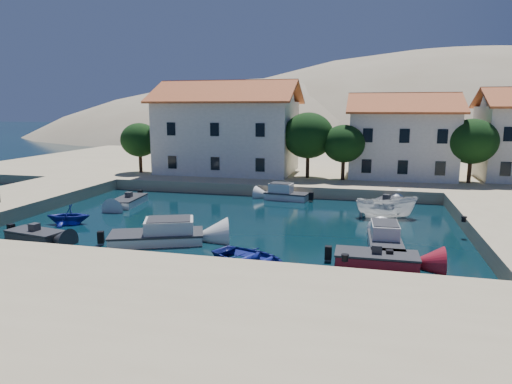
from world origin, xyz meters
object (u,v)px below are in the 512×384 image
at_px(building_left, 228,126).
at_px(cabin_cruiser_east, 385,242).
at_px(cabin_cruiser_south, 157,235).
at_px(building_mid, 402,135).
at_px(boat_east, 386,217).
at_px(rowboat_south, 251,265).

distance_m(building_left, cabin_cruiser_east, 27.52).
distance_m(cabin_cruiser_south, cabin_cruiser_east, 13.25).
distance_m(building_mid, cabin_cruiser_east, 23.32).
bearing_deg(building_mid, boat_east, -96.67).
height_order(rowboat_south, cabin_cruiser_east, cabin_cruiser_east).
distance_m(cabin_cruiser_south, rowboat_south, 6.87).
bearing_deg(rowboat_south, building_mid, 7.77).
xyz_separation_m(building_mid, cabin_cruiser_east, (-2.04, -22.74, -4.75)).
xyz_separation_m(building_mid, boat_east, (-1.72, -14.74, -5.22)).
bearing_deg(building_mid, cabin_cruiser_east, -95.12).
relative_size(building_mid, boat_east, 2.36).
relative_size(building_left, boat_east, 3.31).
xyz_separation_m(building_left, rowboat_south, (9.25, -25.95, -5.94)).
xyz_separation_m(building_left, cabin_cruiser_east, (15.96, -21.74, -5.46)).
bearing_deg(cabin_cruiser_south, building_mid, 36.56).
relative_size(building_mid, rowboat_south, 2.33).
distance_m(rowboat_south, boat_east, 14.09).
bearing_deg(building_mid, rowboat_south, -107.99).
bearing_deg(cabin_cruiser_east, cabin_cruiser_south, 94.95).
bearing_deg(rowboat_south, boat_east, -4.17).
bearing_deg(building_left, cabin_cruiser_south, -83.14).
xyz_separation_m(building_left, boat_east, (16.28, -13.74, -5.94)).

